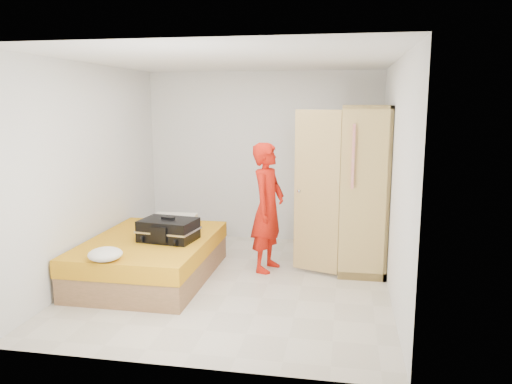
% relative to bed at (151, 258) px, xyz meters
% --- Properties ---
extents(room, '(4.00, 4.02, 2.60)m').
position_rel_bed_xyz_m(room, '(1.05, 0.04, 1.05)').
color(room, beige).
rests_on(room, ground).
extents(bed, '(1.42, 2.02, 0.50)m').
position_rel_bed_xyz_m(bed, '(0.00, 0.00, 0.00)').
color(bed, '#9F6F48').
rests_on(bed, ground).
extents(wardrobe, '(1.15, 1.20, 2.10)m').
position_rel_bed_xyz_m(wardrobe, '(2.50, 0.91, 0.75)').
color(wardrobe, '#E1C66D').
rests_on(wardrobe, ground).
extents(person, '(0.52, 0.67, 1.64)m').
position_rel_bed_xyz_m(person, '(1.36, 0.56, 0.57)').
color(person, red).
rests_on(person, ground).
extents(suitcase, '(0.71, 0.57, 0.28)m').
position_rel_bed_xyz_m(suitcase, '(0.25, -0.03, 0.37)').
color(suitcase, black).
rests_on(suitcase, bed).
extents(round_cushion, '(0.36, 0.36, 0.14)m').
position_rel_bed_xyz_m(round_cushion, '(-0.13, -0.90, 0.32)').
color(round_cushion, silver).
rests_on(round_cushion, bed).
extents(pillow, '(0.60, 0.33, 0.11)m').
position_rel_bed_xyz_m(pillow, '(0.01, 0.85, 0.30)').
color(pillow, silver).
rests_on(pillow, bed).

